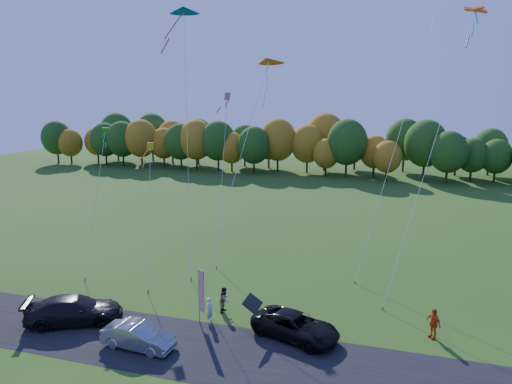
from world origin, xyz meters
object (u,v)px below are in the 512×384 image
(black_suv, at_px, (296,326))
(person_east, at_px, (433,323))
(silver_sedan, at_px, (138,336))
(feather_flag, at_px, (201,291))

(black_suv, bearing_deg, person_east, -54.87)
(silver_sedan, height_order, person_east, person_east)
(black_suv, distance_m, silver_sedan, 8.99)
(person_east, bearing_deg, silver_sedan, -109.47)
(black_suv, xyz_separation_m, feather_flag, (-5.95, -0.00, 1.46))
(silver_sedan, bearing_deg, feather_flag, -28.81)
(black_suv, height_order, silver_sedan, black_suv)
(person_east, relative_size, feather_flag, 0.51)
(silver_sedan, bearing_deg, black_suv, -62.47)
(person_east, xyz_separation_m, feather_flag, (-13.66, -2.24, 1.28))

